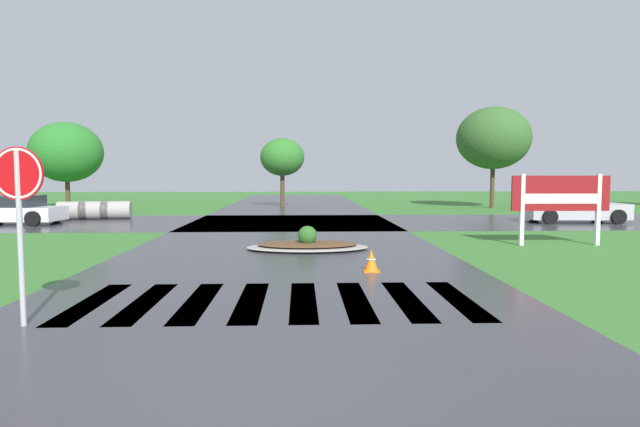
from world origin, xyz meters
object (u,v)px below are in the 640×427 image
(median_island, at_px, (307,245))
(car_blue_compact, at_px, (14,211))
(car_white_sedan, at_px, (574,208))
(drainage_pipe_stack, at_px, (95,210))
(traffic_cone, at_px, (371,261))
(stop_sign, at_px, (18,193))
(estate_billboard, at_px, (560,197))

(median_island, distance_m, car_blue_compact, 14.95)
(car_white_sedan, relative_size, drainage_pipe_stack, 1.30)
(median_island, relative_size, drainage_pipe_stack, 1.04)
(car_white_sedan, distance_m, traffic_cone, 15.93)
(traffic_cone, bearing_deg, drainage_pipe_stack, 128.88)
(stop_sign, xyz_separation_m, car_white_sedan, (16.31, 15.82, -1.27))
(drainage_pipe_stack, bearing_deg, car_blue_compact, -134.96)
(estate_billboard, bearing_deg, drainage_pipe_stack, -28.39)
(estate_billboard, relative_size, drainage_pipe_stack, 0.88)
(stop_sign, relative_size, car_white_sedan, 0.58)
(stop_sign, height_order, drainage_pipe_stack, stop_sign)
(median_island, height_order, drainage_pipe_stack, drainage_pipe_stack)
(estate_billboard, bearing_deg, stop_sign, 35.64)
(estate_billboard, xyz_separation_m, drainage_pipe_stack, (-17.81, 10.01, -1.05))
(drainage_pipe_stack, height_order, traffic_cone, drainage_pipe_stack)
(car_blue_compact, bearing_deg, median_island, 151.16)
(car_blue_compact, height_order, traffic_cone, car_blue_compact)
(estate_billboard, bearing_deg, car_blue_compact, -19.39)
(estate_billboard, xyz_separation_m, car_blue_compact, (-20.29, 7.53, -0.90))
(estate_billboard, height_order, car_white_sedan, estate_billboard)
(stop_sign, xyz_separation_m, car_blue_compact, (-8.36, 15.78, -1.33))
(estate_billboard, height_order, car_blue_compact, estate_billboard)
(stop_sign, height_order, median_island, stop_sign)
(estate_billboard, height_order, traffic_cone, estate_billboard)
(car_white_sedan, relative_size, traffic_cone, 8.68)
(stop_sign, distance_m, estate_billboard, 14.51)
(car_white_sedan, distance_m, car_blue_compact, 24.67)
(car_blue_compact, bearing_deg, traffic_cone, 143.89)
(median_island, distance_m, traffic_cone, 3.88)
(car_white_sedan, height_order, drainage_pipe_stack, car_white_sedan)
(estate_billboard, bearing_deg, traffic_cone, 34.41)
(car_blue_compact, relative_size, drainage_pipe_stack, 1.20)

